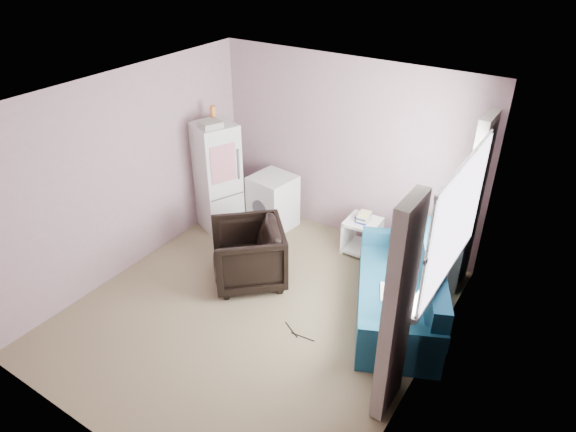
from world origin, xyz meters
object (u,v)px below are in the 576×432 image
object	(u,v)px
sofa	(403,295)
side_table	(362,234)
washing_machine	(273,201)
armchair	(248,252)
fridge	(217,176)

from	to	relation	value
sofa	side_table	bearing A→B (deg)	110.67
washing_machine	side_table	distance (m)	1.40
armchair	fridge	bearing A→B (deg)	-169.06
armchair	washing_machine	world-z (taller)	armchair
fridge	armchair	bearing A→B (deg)	-13.68
armchair	side_table	xyz separation A→B (m)	(0.89, 1.35, -0.15)
fridge	side_table	bearing A→B (deg)	36.07
fridge	washing_machine	distance (m)	0.87
washing_machine	side_table	size ratio (longest dim) A/B	1.33
armchair	sofa	world-z (taller)	armchair
fridge	side_table	world-z (taller)	fridge
armchair	fridge	size ratio (longest dim) A/B	0.48
fridge	side_table	xyz separation A→B (m)	(2.06, 0.50, -0.51)
washing_machine	sofa	world-z (taller)	sofa
armchair	washing_machine	xyz separation A→B (m)	(-0.50, 1.25, -0.02)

